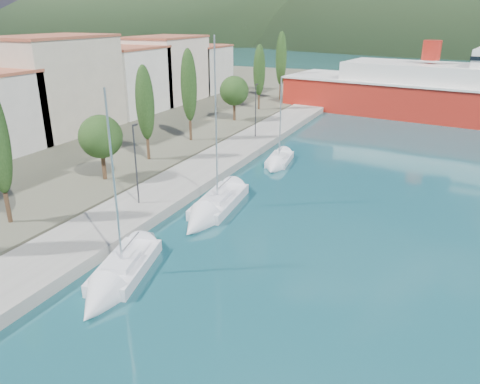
% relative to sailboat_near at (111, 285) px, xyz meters
% --- Properties ---
extents(ground, '(1400.00, 1400.00, 0.00)m').
position_rel_sailboat_near_xyz_m(ground, '(3.92, 114.50, -0.32)').
color(ground, '#184C54').
extents(quay, '(5.00, 88.00, 0.80)m').
position_rel_sailboat_near_xyz_m(quay, '(-5.08, 20.50, 0.08)').
color(quay, gray).
rests_on(quay, ground).
extents(land_strip, '(70.00, 148.00, 0.70)m').
position_rel_sailboat_near_xyz_m(land_strip, '(-43.08, 30.50, 0.03)').
color(land_strip, '#565644').
rests_on(land_strip, ground).
extents(town_buildings, '(9.20, 69.20, 11.30)m').
position_rel_sailboat_near_xyz_m(town_buildings, '(-28.08, 31.41, 5.25)').
color(town_buildings, beige).
rests_on(town_buildings, land_strip).
extents(tree_row, '(3.90, 62.09, 11.04)m').
position_rel_sailboat_near_xyz_m(tree_row, '(-11.31, 26.72, 5.57)').
color(tree_row, '#47301E').
rests_on(tree_row, land_strip).
extents(lamp_posts, '(0.15, 46.82, 6.06)m').
position_rel_sailboat_near_xyz_m(lamp_posts, '(-5.08, 9.47, 3.77)').
color(lamp_posts, '#2D2D33').
rests_on(lamp_posts, quay).
extents(sailboat_near, '(4.47, 8.58, 11.82)m').
position_rel_sailboat_near_xyz_m(sailboat_near, '(0.00, 0.00, 0.00)').
color(sailboat_near, silver).
rests_on(sailboat_near, ground).
extents(sailboat_mid, '(3.49, 9.91, 13.97)m').
position_rel_sailboat_near_xyz_m(sailboat_mid, '(0.15, 10.99, 0.02)').
color(sailboat_mid, silver).
rests_on(sailboat_mid, ground).
extents(sailboat_far, '(2.92, 6.69, 9.52)m').
position_rel_sailboat_near_xyz_m(sailboat_far, '(0.45, 24.78, -0.04)').
color(sailboat_far, silver).
rests_on(sailboat_far, ground).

